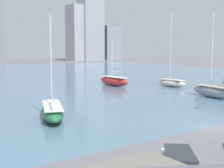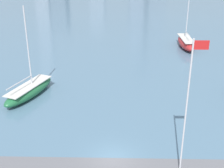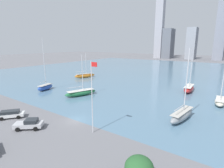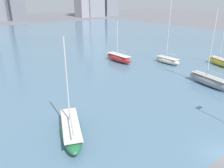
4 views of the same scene
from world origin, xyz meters
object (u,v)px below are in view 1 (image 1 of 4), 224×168
object	(u,v)px
sailboat_red	(114,81)
parked_wagon_white	(179,162)
sailboat_green	(52,111)
sailboat_gray	(214,91)
sailboat_cream	(172,82)

from	to	relation	value
sailboat_red	parked_wagon_white	xyz separation A→B (m)	(-25.06, -41.88, -0.17)
sailboat_green	sailboat_gray	bearing A→B (deg)	19.71
sailboat_gray	sailboat_red	bearing A→B (deg)	107.16
sailboat_cream	sailboat_gray	bearing A→B (deg)	-112.35
sailboat_green	parked_wagon_white	size ratio (longest dim) A/B	2.39
sailboat_green	sailboat_gray	size ratio (longest dim) A/B	0.85
parked_wagon_white	sailboat_green	bearing A→B (deg)	128.32
sailboat_red	parked_wagon_white	bearing A→B (deg)	-122.85
sailboat_green	sailboat_gray	xyz separation A→B (m)	(28.18, -0.76, 0.15)
sailboat_green	sailboat_gray	distance (m)	28.19
sailboat_red	sailboat_cream	distance (m)	12.40
sailboat_red	sailboat_gray	bearing A→B (deg)	-83.55
sailboat_green	sailboat_cream	world-z (taller)	sailboat_cream
sailboat_red	sailboat_cream	size ratio (longest dim) A/B	0.66
sailboat_red	sailboat_cream	xyz separation A→B (m)	(8.93, -8.60, -0.10)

